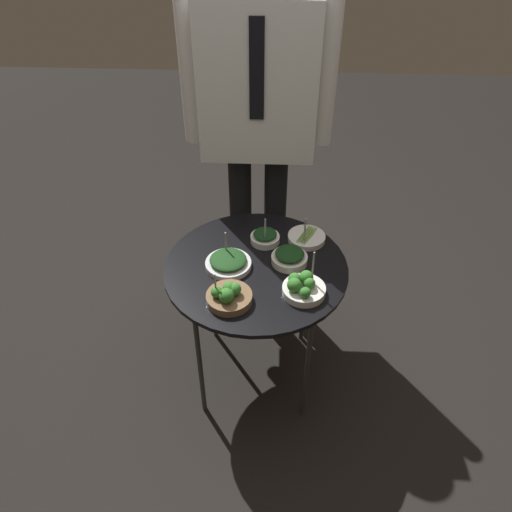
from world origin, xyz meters
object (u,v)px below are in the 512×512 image
Objects in this scene: bowl_spinach_front_right at (289,257)px; bowl_broccoli_back_right at (229,296)px; bowl_spinach_mid_left at (265,237)px; bowl_asparagus_front_center at (306,237)px; waiter_figure at (258,99)px; bowl_broccoli_back_left at (303,287)px; bowl_spinach_front_left at (228,262)px; serving_cart at (256,274)px.

bowl_broccoli_back_right is at bearing -133.26° from bowl_spinach_front_right.
bowl_spinach_mid_left reaches higher than bowl_asparagus_front_center.
bowl_spinach_mid_left is 0.08× the size of waiter_figure.
bowl_broccoli_back_left reaches higher than bowl_spinach_front_left.
bowl_broccoli_back_left is 0.10× the size of waiter_figure.
waiter_figure is (-0.19, 0.69, 0.41)m from bowl_broccoli_back_left.
bowl_spinach_front_left is at bearing -98.98° from waiter_figure.
bowl_spinach_front_left is 0.19m from bowl_broccoli_back_right.
bowl_broccoli_back_right is (-0.26, -0.06, -0.00)m from bowl_broccoli_back_left.
bowl_spinach_mid_left reaches higher than serving_cart.
bowl_spinach_front_left is (-0.11, -0.01, 0.06)m from serving_cart.
bowl_broccoli_back_left reaches higher than bowl_spinach_front_right.
bowl_broccoli_back_left is 1.08× the size of bowl_asparagus_front_center.
bowl_broccoli_back_left is at bearing -63.85° from bowl_spinach_mid_left.
bowl_asparagus_front_center is (0.20, 0.17, 0.05)m from serving_cart.
bowl_broccoli_back_left is at bearing -25.76° from bowl_spinach_front_left.
waiter_figure reaches higher than bowl_spinach_mid_left.
bowl_spinach_front_left reaches higher than serving_cart.
bowl_broccoli_back_left is at bearing -74.71° from bowl_spinach_front_right.
bowl_asparagus_front_center is at bearing 64.09° from bowl_spinach_front_right.
serving_cart is at bearing -167.29° from bowl_spinach_front_right.
serving_cart is 0.27m from bowl_asparagus_front_center.
bowl_spinach_front_left is at bearing -176.25° from serving_cart.
bowl_broccoli_back_left reaches higher than serving_cart.
bowl_spinach_mid_left is at bearing 79.33° from serving_cart.
bowl_spinach_front_right is at bearing 12.71° from serving_cart.
waiter_figure reaches higher than serving_cart.
bowl_asparagus_front_center reaches higher than bowl_broccoli_back_right.
bowl_spinach_front_left is at bearing 154.24° from bowl_broccoli_back_left.
bowl_spinach_front_left is 1.08× the size of bowl_broccoli_back_right.
serving_cart is 0.41× the size of waiter_figure.
bowl_broccoli_back_right is (-0.09, -0.20, 0.07)m from serving_cart.
serving_cart is 0.12m from bowl_spinach_front_left.
bowl_spinach_mid_left is (0.12, 0.35, -0.01)m from bowl_broccoli_back_right.
bowl_asparagus_front_center reaches higher than bowl_spinach_front_right.
waiter_figure is at bearing 120.22° from bowl_asparagus_front_center.
waiter_figure is at bearing 105.82° from bowl_spinach_front_right.
bowl_broccoli_back_left is 0.32m from bowl_asparagus_front_center.
bowl_asparagus_front_center is at bearing 85.74° from bowl_broccoli_back_left.
waiter_figure is at bearing 81.02° from bowl_spinach_front_left.
bowl_broccoli_back_left reaches higher than bowl_asparagus_front_center.
serving_cart is 4.01× the size of bowl_spinach_front_left.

